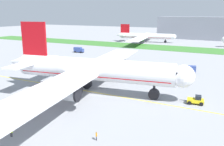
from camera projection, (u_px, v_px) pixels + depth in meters
name	position (u px, v px, depth m)	size (l,w,h in m)	color
ground_plane	(95.00, 93.00, 66.55)	(600.00, 600.00, 0.00)	gray
apron_taxi_line	(96.00, 93.00, 67.24)	(280.00, 0.36, 0.01)	yellow
grass_median_strip	(179.00, 49.00, 149.08)	(320.00, 24.00, 0.10)	#38722D
airliner_foreground	(91.00, 70.00, 65.77)	(52.57, 83.05, 18.73)	white
pushback_tug	(196.00, 100.00, 58.71)	(5.70, 3.05, 2.10)	yellow
ground_crew_wingwalker_port	(11.00, 132.00, 43.04)	(0.48, 0.42, 1.59)	black
ground_crew_marshaller_front	(96.00, 135.00, 41.90)	(0.43, 0.48, 1.58)	black
service_truck_baggage_loader	(121.00, 56.00, 115.15)	(4.98, 3.45, 2.71)	black
service_truck_fuel_bowser	(79.00, 50.00, 134.55)	(5.65, 2.66, 2.88)	#33478C
service_truck_catering_van	(188.00, 69.00, 89.45)	(6.05, 3.40, 2.56)	#33478C
parked_airliner_far_left	(145.00, 36.00, 182.27)	(44.43, 72.40, 12.86)	white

